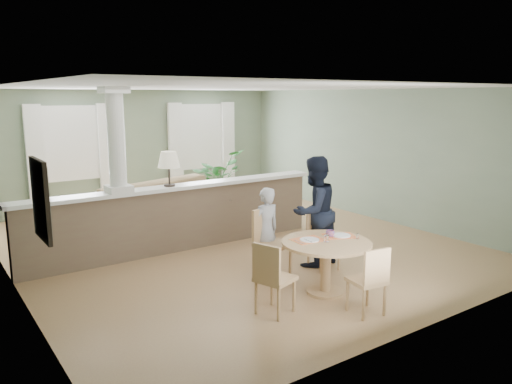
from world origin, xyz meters
TOP-DOWN VIEW (x-y plane):
  - ground at (0.00, 0.00)m, footprint 8.00×8.00m
  - room_shell at (-0.03, 0.63)m, footprint 7.02×8.02m
  - pony_wall at (-0.99, 0.20)m, footprint 5.32×0.38m
  - sofa at (-0.46, 1.47)m, footprint 3.37×2.04m
  - houseplant at (1.32, 2.67)m, footprint 1.57×1.52m
  - dining_table at (-0.16, -2.61)m, footprint 1.17×1.17m
  - chair_far_boy at (-0.39, -1.64)m, footprint 0.55×0.55m
  - chair_far_man at (0.47, -1.82)m, footprint 0.45×0.45m
  - chair_near at (-0.21, -3.42)m, footprint 0.43×0.43m
  - chair_side at (-1.15, -2.75)m, footprint 0.51×0.51m
  - child_person at (-0.36, -1.53)m, footprint 0.47×0.32m
  - man_person at (0.45, -1.66)m, footprint 0.90×0.74m

SIDE VIEW (x-z plane):
  - ground at x=0.00m, z-range 0.00..0.00m
  - sofa at x=-0.46m, z-range 0.00..0.92m
  - chair_near at x=-0.21m, z-range 0.04..0.89m
  - chair_side at x=-1.15m, z-range 0.05..0.94m
  - chair_far_man at x=0.47m, z-range 0.05..0.94m
  - chair_far_boy at x=-0.39m, z-range 0.05..1.03m
  - dining_table at x=-0.16m, z-range 0.16..0.96m
  - child_person at x=-0.36m, z-range 0.00..1.28m
  - houseplant at x=1.32m, z-range 0.00..1.34m
  - pony_wall at x=-0.99m, z-range -0.64..2.06m
  - man_person at x=0.45m, z-range 0.00..1.68m
  - room_shell at x=-0.03m, z-range 0.46..3.17m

